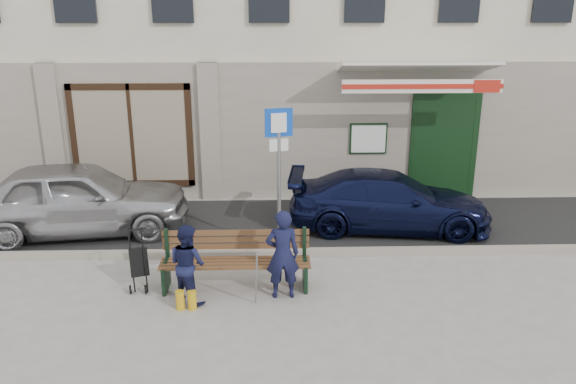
{
  "coord_description": "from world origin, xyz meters",
  "views": [
    {
      "loc": [
        0.02,
        -7.98,
        4.28
      ],
      "look_at": [
        0.31,
        1.6,
        1.2
      ],
      "focal_mm": 35.0,
      "sensor_mm": 36.0,
      "label": 1
    }
  ],
  "objects_px": {
    "car_silver": "(78,198)",
    "car_navy": "(389,201)",
    "parking_sign": "(279,158)",
    "man": "(282,254)",
    "bench": "(233,262)",
    "woman": "(187,264)",
    "stroller": "(139,263)"
  },
  "relations": [
    {
      "from": "parking_sign",
      "to": "stroller",
      "type": "height_order",
      "value": "parking_sign"
    },
    {
      "from": "man",
      "to": "woman",
      "type": "distance_m",
      "value": 1.46
    },
    {
      "from": "woman",
      "to": "car_navy",
      "type": "bearing_deg",
      "value": -101.63
    },
    {
      "from": "parking_sign",
      "to": "stroller",
      "type": "xyz_separation_m",
      "value": [
        -2.28,
        -1.39,
        -1.37
      ]
    },
    {
      "from": "parking_sign",
      "to": "bench",
      "type": "relative_size",
      "value": 1.12
    },
    {
      "from": "parking_sign",
      "to": "man",
      "type": "bearing_deg",
      "value": -102.67
    },
    {
      "from": "car_silver",
      "to": "man",
      "type": "bearing_deg",
      "value": -132.52
    },
    {
      "from": "car_silver",
      "to": "woman",
      "type": "bearing_deg",
      "value": -146.11
    },
    {
      "from": "bench",
      "to": "stroller",
      "type": "relative_size",
      "value": 2.44
    },
    {
      "from": "car_navy",
      "to": "bench",
      "type": "xyz_separation_m",
      "value": [
        -3.04,
        -2.57,
        -0.14
      ]
    },
    {
      "from": "woman",
      "to": "man",
      "type": "bearing_deg",
      "value": -136.4
    },
    {
      "from": "man",
      "to": "woman",
      "type": "xyz_separation_m",
      "value": [
        -1.45,
        -0.11,
        -0.09
      ]
    },
    {
      "from": "car_navy",
      "to": "man",
      "type": "height_order",
      "value": "man"
    },
    {
      "from": "bench",
      "to": "woman",
      "type": "relative_size",
      "value": 1.91
    },
    {
      "from": "car_navy",
      "to": "man",
      "type": "xyz_separation_m",
      "value": [
        -2.24,
        -2.88,
        0.13
      ]
    },
    {
      "from": "car_silver",
      "to": "woman",
      "type": "distance_m",
      "value": 3.9
    },
    {
      "from": "car_silver",
      "to": "man",
      "type": "relative_size",
      "value": 3.01
    },
    {
      "from": "man",
      "to": "parking_sign",
      "type": "bearing_deg",
      "value": -94.22
    },
    {
      "from": "parking_sign",
      "to": "woman",
      "type": "distance_m",
      "value": 2.61
    },
    {
      "from": "car_silver",
      "to": "stroller",
      "type": "height_order",
      "value": "car_silver"
    },
    {
      "from": "bench",
      "to": "woman",
      "type": "distance_m",
      "value": 0.79
    },
    {
      "from": "car_silver",
      "to": "car_navy",
      "type": "height_order",
      "value": "car_silver"
    },
    {
      "from": "car_navy",
      "to": "woman",
      "type": "relative_size",
      "value": 3.25
    },
    {
      "from": "car_silver",
      "to": "woman",
      "type": "relative_size",
      "value": 3.44
    },
    {
      "from": "bench",
      "to": "woman",
      "type": "height_order",
      "value": "woman"
    },
    {
      "from": "car_navy",
      "to": "woman",
      "type": "xyz_separation_m",
      "value": [
        -3.69,
        -2.98,
        0.04
      ]
    },
    {
      "from": "car_navy",
      "to": "stroller",
      "type": "height_order",
      "value": "car_navy"
    },
    {
      "from": "car_silver",
      "to": "parking_sign",
      "type": "distance_m",
      "value": 4.29
    },
    {
      "from": "woman",
      "to": "parking_sign",
      "type": "bearing_deg",
      "value": -88.32
    },
    {
      "from": "car_navy",
      "to": "bench",
      "type": "relative_size",
      "value": 1.7
    },
    {
      "from": "man",
      "to": "stroller",
      "type": "relative_size",
      "value": 1.46
    },
    {
      "from": "man",
      "to": "stroller",
      "type": "bearing_deg",
      "value": -13.59
    }
  ]
}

